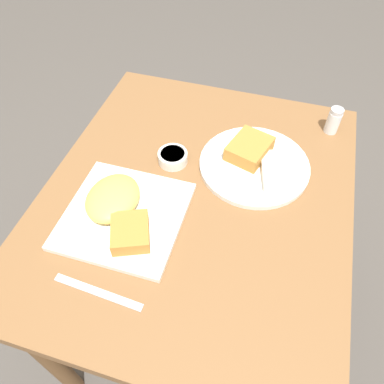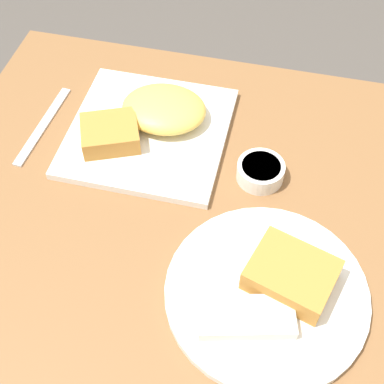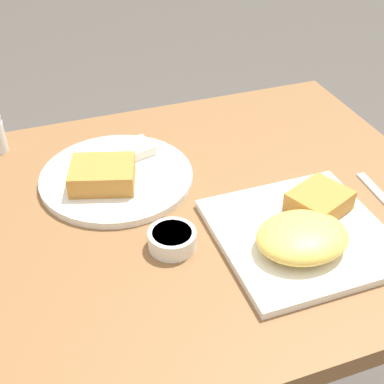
{
  "view_description": "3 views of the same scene",
  "coord_description": "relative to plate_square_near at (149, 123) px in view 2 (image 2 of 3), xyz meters",
  "views": [
    {
      "loc": [
        0.57,
        0.16,
        1.44
      ],
      "look_at": [
        0.03,
        -0.0,
        0.77
      ],
      "focal_mm": 35.0,
      "sensor_mm": 36.0,
      "label": 1
    },
    {
      "loc": [
        -0.11,
        0.48,
        1.42
      ],
      "look_at": [
        0.01,
        -0.01,
        0.75
      ],
      "focal_mm": 50.0,
      "sensor_mm": 36.0,
      "label": 2
    },
    {
      "loc": [
        -0.27,
        -0.7,
        1.32
      ],
      "look_at": [
        -0.03,
        -0.03,
        0.78
      ],
      "focal_mm": 50.0,
      "sensor_mm": 36.0,
      "label": 3
    }
  ],
  "objects": [
    {
      "name": "ground_plane",
      "position": [
        -0.12,
        0.15,
        -0.75
      ],
      "size": [
        8.0,
        8.0,
        0.0
      ],
      "primitive_type": "plane",
      "color": "#4C4742"
    },
    {
      "name": "dining_table",
      "position": [
        -0.12,
        0.15,
        -0.12
      ],
      "size": [
        0.89,
        0.75,
        0.73
      ],
      "color": "brown",
      "rests_on": "ground_plane"
    },
    {
      "name": "plate_square_near",
      "position": [
        0.0,
        0.0,
        0.0
      ],
      "size": [
        0.27,
        0.27,
        0.06
      ],
      "color": "white",
      "rests_on": "dining_table"
    },
    {
      "name": "plate_oval_far",
      "position": [
        -0.25,
        0.27,
        -0.01
      ],
      "size": [
        0.29,
        0.29,
        0.05
      ],
      "color": "white",
      "rests_on": "dining_table"
    },
    {
      "name": "sauce_ramekin",
      "position": [
        -0.21,
        0.06,
        -0.0
      ],
      "size": [
        0.08,
        0.08,
        0.03
      ],
      "color": "white",
      "rests_on": "dining_table"
    },
    {
      "name": "butter_knife",
      "position": [
        0.19,
        0.03,
        -0.02
      ],
      "size": [
        0.03,
        0.2,
        0.0
      ],
      "rotation": [
        0.0,
        0.0,
        1.51
      ],
      "color": "silver",
      "rests_on": "dining_table"
    }
  ]
}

